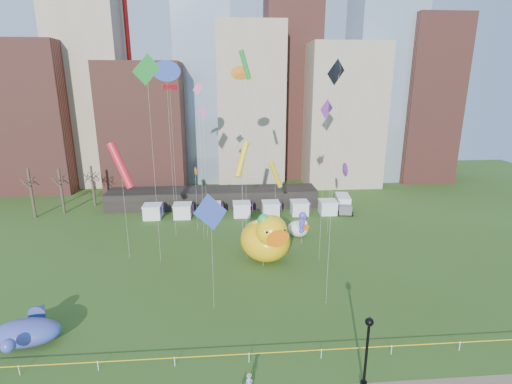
{
  "coord_description": "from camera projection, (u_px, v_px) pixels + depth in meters",
  "views": [
    {
      "loc": [
        -1.54,
        -26.43,
        22.05
      ],
      "look_at": [
        1.27,
        8.73,
        12.0
      ],
      "focal_mm": 27.0,
      "sensor_mm": 36.0,
      "label": 1
    }
  ],
  "objects": [
    {
      "name": "big_duck",
      "position": [
        267.0,
        238.0,
        48.76
      ],
      "size": [
        7.82,
        9.31,
        6.66
      ],
      "rotation": [
        0.0,
        0.0,
        0.23
      ],
      "color": "yellow",
      "rests_on": "ground"
    },
    {
      "name": "kite_7",
      "position": [
        326.0,
        114.0,
        44.07
      ],
      "size": [
        0.92,
        2.03,
        20.27
      ],
      "color": "silver",
      "rests_on": "ground"
    },
    {
      "name": "small_duck",
      "position": [
        299.0,
        228.0,
        56.88
      ],
      "size": [
        3.85,
        4.23,
        2.95
      ],
      "rotation": [
        0.0,
        0.0,
        0.4
      ],
      "color": "white",
      "rests_on": "ground"
    },
    {
      "name": "kite_2",
      "position": [
        339.0,
        71.0,
        33.47
      ],
      "size": [
        0.99,
        1.59,
        23.94
      ],
      "color": "silver",
      "rests_on": "ground"
    },
    {
      "name": "skyline",
      "position": [
        241.0,
        85.0,
        84.34
      ],
      "size": [
        101.0,
        23.0,
        68.0
      ],
      "color": "brown",
      "rests_on": "ground"
    },
    {
      "name": "kite_13",
      "position": [
        166.0,
        71.0,
        50.99
      ],
      "size": [
        2.46,
        1.77,
        24.88
      ],
      "color": "silver",
      "rests_on": "ground"
    },
    {
      "name": "box_truck",
      "position": [
        343.0,
        203.0,
        68.5
      ],
      "size": [
        3.27,
        6.52,
        2.65
      ],
      "rotation": [
        0.0,
        0.0,
        -0.16
      ],
      "color": "white",
      "rests_on": "ground"
    },
    {
      "name": "kite_8",
      "position": [
        121.0,
        166.0,
        46.92
      ],
      "size": [
        3.47,
        2.35,
        15.18
      ],
      "color": "silver",
      "rests_on": "ground"
    },
    {
      "name": "kite_1",
      "position": [
        203.0,
        118.0,
        51.37
      ],
      "size": [
        1.25,
        1.53,
        19.16
      ],
      "color": "silver",
      "rests_on": "ground"
    },
    {
      "name": "seahorse_purple",
      "position": [
        302.0,
        221.0,
        53.57
      ],
      "size": [
        1.27,
        1.48,
        4.83
      ],
      "rotation": [
        0.0,
        0.0,
        0.21
      ],
      "color": "silver",
      "rests_on": "ground"
    },
    {
      "name": "bare_trees",
      "position": [
        62.0,
        190.0,
        66.95
      ],
      "size": [
        8.44,
        6.44,
        8.5
      ],
      "color": "#382B21",
      "rests_on": "ground"
    },
    {
      "name": "ground",
      "position": [
        249.0,
        362.0,
        31.5
      ],
      "size": [
        160.0,
        160.0,
        0.0
      ],
      "primitive_type": "plane",
      "color": "#2F4716",
      "rests_on": "ground"
    },
    {
      "name": "kite_6",
      "position": [
        241.0,
        73.0,
        53.13
      ],
      "size": [
        1.87,
        0.7,
        24.28
      ],
      "color": "silver",
      "rests_on": "ground"
    },
    {
      "name": "pavilion",
      "position": [
        213.0,
        198.0,
        71.02
      ],
      "size": [
        38.0,
        6.0,
        3.2
      ],
      "primitive_type": "cube",
      "color": "black",
      "rests_on": "ground"
    },
    {
      "name": "vendor_tents",
      "position": [
        242.0,
        210.0,
        65.79
      ],
      "size": [
        33.24,
        2.8,
        2.4
      ],
      "color": "white",
      "rests_on": "ground"
    },
    {
      "name": "kite_14",
      "position": [
        195.0,
        172.0,
        57.39
      ],
      "size": [
        0.5,
        1.19,
        9.92
      ],
      "color": "silver",
      "rests_on": "ground"
    },
    {
      "name": "kite_3",
      "position": [
        245.0,
        66.0,
        43.47
      ],
      "size": [
        1.7,
        1.8,
        25.62
      ],
      "color": "silver",
      "rests_on": "ground"
    },
    {
      "name": "kite_11",
      "position": [
        147.0,
        73.0,
        42.74
      ],
      "size": [
        2.75,
        2.15,
        25.16
      ],
      "color": "silver",
      "rests_on": "ground"
    },
    {
      "name": "kite_9",
      "position": [
        198.0,
        97.0,
        50.36
      ],
      "size": [
        1.45,
        1.12,
        22.17
      ],
      "color": "silver",
      "rests_on": "ground"
    },
    {
      "name": "kite_4",
      "position": [
        242.0,
        159.0,
        55.0
      ],
      "size": [
        2.53,
        2.82,
        13.98
      ],
      "color": "silver",
      "rests_on": "ground"
    },
    {
      "name": "kite_10",
      "position": [
        336.0,
        75.0,
        52.27
      ],
      "size": [
        2.95,
        2.0,
        25.2
      ],
      "color": "silver",
      "rests_on": "ground"
    },
    {
      "name": "kite_5",
      "position": [
        211.0,
        213.0,
        36.2
      ],
      "size": [
        3.08,
        2.2,
        12.18
      ],
      "color": "silver",
      "rests_on": "ground"
    },
    {
      "name": "whale_inflatable",
      "position": [
        27.0,
        331.0,
        33.6
      ],
      "size": [
        5.93,
        7.5,
        2.57
      ],
      "rotation": [
        0.0,
        0.0,
        0.04
      ],
      "color": "#513693",
      "rests_on": "ground"
    },
    {
      "name": "kite_0",
      "position": [
        170.0,
        88.0,
        57.08
      ],
      "size": [
        2.16,
        2.19,
        21.85
      ],
      "color": "silver",
      "rests_on": "ground"
    },
    {
      "name": "lamppost",
      "position": [
        367.0,
        344.0,
        28.08
      ],
      "size": [
        0.62,
        0.62,
        5.98
      ],
      "color": "black",
      "rests_on": "footpath"
    },
    {
      "name": "seahorse_green",
      "position": [
        263.0,
        229.0,
        46.67
      ],
      "size": [
        1.98,
        2.21,
        6.87
      ],
      "rotation": [
        0.0,
        0.0,
        0.4
      ],
      "color": "silver",
      "rests_on": "ground"
    },
    {
      "name": "kite_12",
      "position": [
        276.0,
        174.0,
        56.41
      ],
      "size": [
        2.49,
        1.84,
        11.17
      ],
      "color": "silver",
      "rests_on": "ground"
    },
    {
      "name": "kite_15",
      "position": [
        344.0,
        170.0,
        61.1
      ],
      "size": [
        0.33,
        2.14,
        9.8
      ],
      "color": "silver",
      "rests_on": "ground"
    },
    {
      "name": "woman",
      "position": [
        249.0,
        384.0,
        28.21
      ],
      "size": [
        0.55,
        0.38,
        1.44
      ],
      "primitive_type": "imported",
      "rotation": [
        0.0,
        0.0,
        0.06
      ],
      "color": "silver",
      "rests_on": "footpath"
    },
    {
      "name": "caution_tape",
      "position": [
        249.0,
        355.0,
        31.31
      ],
      "size": [
        50.0,
        0.06,
        0.9
      ],
      "color": "white",
      "rests_on": "ground"
    }
  ]
}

